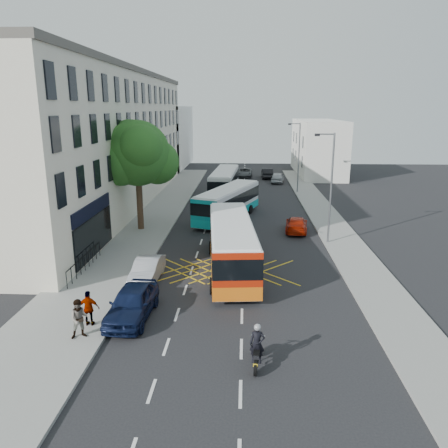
# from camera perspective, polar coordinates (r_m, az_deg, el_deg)

# --- Properties ---
(ground) EXTENTS (120.00, 120.00, 0.00)m
(ground) POSITION_cam_1_polar(r_m,az_deg,el_deg) (21.83, 2.36, -11.92)
(ground) COLOR black
(ground) RESTS_ON ground
(pavement_left) EXTENTS (5.00, 70.00, 0.15)m
(pavement_left) POSITION_cam_1_polar(r_m,az_deg,el_deg) (36.84, -10.77, -0.69)
(pavement_left) COLOR gray
(pavement_left) RESTS_ON ground
(pavement_right) EXTENTS (3.00, 70.00, 0.15)m
(pavement_right) POSITION_cam_1_polar(r_m,az_deg,el_deg) (36.60, 14.40, -1.01)
(pavement_right) COLOR gray
(pavement_right) RESTS_ON ground
(terrace_main) EXTENTS (8.30, 45.00, 13.50)m
(terrace_main) POSITION_cam_1_polar(r_m,az_deg,el_deg) (46.25, -15.20, 10.64)
(terrace_main) COLOR beige
(terrace_main) RESTS_ON ground
(terrace_far) EXTENTS (8.00, 20.00, 10.00)m
(terrace_far) POSITION_cam_1_polar(r_m,az_deg,el_deg) (75.94, -8.06, 11.20)
(terrace_far) COLOR silver
(terrace_far) RESTS_ON ground
(building_right) EXTENTS (6.00, 18.00, 8.00)m
(building_right) POSITION_cam_1_polar(r_m,az_deg,el_deg) (68.60, 12.12, 9.78)
(building_right) COLOR silver
(building_right) RESTS_ON ground
(street_tree) EXTENTS (6.30, 5.70, 8.80)m
(street_tree) POSITION_cam_1_polar(r_m,az_deg,el_deg) (35.66, -11.29, 8.96)
(street_tree) COLOR #382619
(street_tree) RESTS_ON pavement_left
(lamp_near) EXTENTS (1.45, 0.15, 8.00)m
(lamp_near) POSITION_cam_1_polar(r_m,az_deg,el_deg) (32.49, 13.68, 5.27)
(lamp_near) COLOR slate
(lamp_near) RESTS_ON pavement_right
(lamp_far) EXTENTS (1.45, 0.15, 8.00)m
(lamp_far) POSITION_cam_1_polar(r_m,az_deg,el_deg) (52.09, 9.64, 9.02)
(lamp_far) COLOR slate
(lamp_far) RESTS_ON pavement_right
(railings) EXTENTS (0.08, 5.60, 1.14)m
(railings) POSITION_cam_1_polar(r_m,az_deg,el_deg) (28.15, -17.75, -4.72)
(railings) COLOR black
(railings) RESTS_ON pavement_left
(bus_near) EXTENTS (3.52, 11.27, 3.12)m
(bus_near) POSITION_cam_1_polar(r_m,az_deg,el_deg) (27.09, 1.00, -2.69)
(bus_near) COLOR silver
(bus_near) RESTS_ON ground
(bus_mid) EXTENTS (5.78, 10.36, 2.86)m
(bus_mid) POSITION_cam_1_polar(r_m,az_deg,el_deg) (39.52, 0.50, 2.79)
(bus_mid) COLOR silver
(bus_mid) RESTS_ON ground
(bus_far) EXTENTS (3.11, 10.68, 2.97)m
(bus_far) POSITION_cam_1_polar(r_m,az_deg,el_deg) (50.15, 0.05, 5.47)
(bus_far) COLOR silver
(bus_far) RESTS_ON ground
(motorbike) EXTENTS (0.65, 2.03, 1.80)m
(motorbike) POSITION_cam_1_polar(r_m,az_deg,el_deg) (17.78, 4.35, -15.59)
(motorbike) COLOR black
(motorbike) RESTS_ON ground
(parked_car_blue) EXTENTS (2.05, 4.69, 1.57)m
(parked_car_blue) POSITION_cam_1_polar(r_m,az_deg,el_deg) (21.77, -11.91, -10.04)
(parked_car_blue) COLOR #0D1636
(parked_car_blue) RESTS_ON ground
(parked_car_silver) EXTENTS (1.52, 4.06, 1.33)m
(parked_car_silver) POSITION_cam_1_polar(r_m,az_deg,el_deg) (26.08, -10.01, -5.93)
(parked_car_silver) COLOR #9C9EA4
(parked_car_silver) RESTS_ON ground
(red_hatchback) EXTENTS (2.21, 4.37, 1.22)m
(red_hatchback) POSITION_cam_1_polar(r_m,az_deg,el_deg) (36.20, 9.43, -0.03)
(red_hatchback) COLOR #B21E07
(red_hatchback) RESTS_ON ground
(distant_car_grey) EXTENTS (2.20, 4.51, 1.24)m
(distant_car_grey) POSITION_cam_1_polar(r_m,az_deg,el_deg) (64.33, 2.71, 6.73)
(distant_car_grey) COLOR #454A4E
(distant_car_grey) RESTS_ON ground
(distant_car_silver) EXTENTS (2.11, 4.27, 1.40)m
(distant_car_silver) POSITION_cam_1_polar(r_m,az_deg,el_deg) (59.62, 6.98, 6.06)
(distant_car_silver) COLOR #B2B5BB
(distant_car_silver) RESTS_ON ground
(distant_car_dark) EXTENTS (1.58, 4.35, 1.42)m
(distant_car_dark) POSITION_cam_1_polar(r_m,az_deg,el_deg) (63.42, 5.65, 6.64)
(distant_car_dark) COLOR black
(distant_car_dark) RESTS_ON ground
(pedestrian_near) EXTENTS (1.07, 0.97, 1.77)m
(pedestrian_near) POSITION_cam_1_polar(r_m,az_deg,el_deg) (20.28, -18.31, -11.67)
(pedestrian_near) COLOR gray
(pedestrian_near) RESTS_ON pavement_left
(pedestrian_far) EXTENTS (0.99, 0.42, 1.67)m
(pedestrian_far) POSITION_cam_1_polar(r_m,az_deg,el_deg) (21.24, -17.22, -10.46)
(pedestrian_far) COLOR gray
(pedestrian_far) RESTS_ON pavement_left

